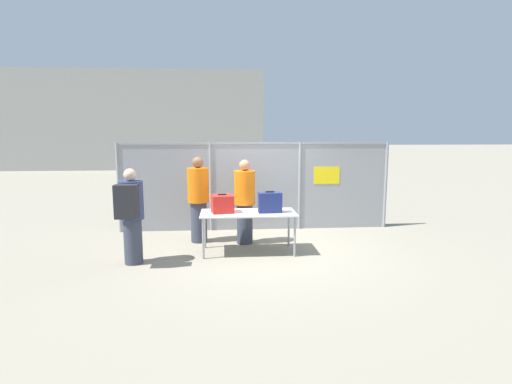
% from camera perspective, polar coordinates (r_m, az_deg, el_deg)
% --- Properties ---
extents(ground_plane, '(120.00, 120.00, 0.00)m').
position_cam_1_polar(ground_plane, '(7.66, 0.94, -8.39)').
color(ground_plane, gray).
extents(fence_section, '(6.18, 0.07, 2.01)m').
position_cam_1_polar(fence_section, '(9.09, 0.05, 1.12)').
color(fence_section, gray).
rests_on(fence_section, ground_plane).
extents(inspection_table, '(1.76, 0.80, 0.76)m').
position_cam_1_polar(inspection_table, '(7.40, -1.12, -3.35)').
color(inspection_table, silver).
rests_on(inspection_table, ground_plane).
extents(suitcase_red, '(0.44, 0.41, 0.35)m').
position_cam_1_polar(suitcase_red, '(7.37, -4.82, -1.69)').
color(suitcase_red, red).
rests_on(suitcase_red, inspection_table).
extents(suitcase_navy, '(0.43, 0.24, 0.40)m').
position_cam_1_polar(suitcase_navy, '(7.36, 2.00, -1.49)').
color(suitcase_navy, navy).
rests_on(suitcase_navy, inspection_table).
extents(traveler_hooded, '(0.40, 0.63, 1.63)m').
position_cam_1_polar(traveler_hooded, '(7.00, -17.44, -2.82)').
color(traveler_hooded, '#383D4C').
rests_on(traveler_hooded, ground_plane).
extents(security_worker_near, '(0.42, 0.42, 1.69)m').
position_cam_1_polar(security_worker_near, '(7.98, -1.63, -1.24)').
color(security_worker_near, '#383D4C').
rests_on(security_worker_near, ground_plane).
extents(security_worker_far, '(0.43, 0.43, 1.74)m').
position_cam_1_polar(security_worker_far, '(8.17, -8.23, -0.91)').
color(security_worker_far, '#383D4C').
rests_on(security_worker_far, ground_plane).
extents(utility_trailer, '(3.88, 2.15, 0.66)m').
position_cam_1_polar(utility_trailer, '(11.94, 2.52, -0.30)').
color(utility_trailer, silver).
rests_on(utility_trailer, ground_plane).
extents(distant_hangar, '(17.47, 12.96, 5.78)m').
position_cam_1_polar(distant_hangar, '(30.96, -16.71, 9.46)').
color(distant_hangar, '#999993').
rests_on(distant_hangar, ground_plane).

